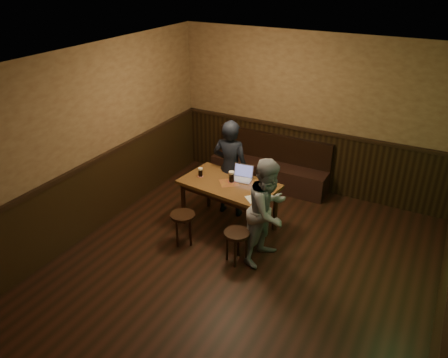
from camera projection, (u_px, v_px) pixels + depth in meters
room at (242, 193)px, 5.50m from camera, size 5.04×6.04×2.84m
bench at (270, 169)px, 8.16m from camera, size 2.20×0.50×0.95m
pub_table at (229, 189)px, 6.70m from camera, size 1.54×0.99×0.79m
stool_left at (183, 220)px, 6.44m from camera, size 0.42×0.42×0.50m
stool_right at (237, 238)px, 6.03m from camera, size 0.45×0.45×0.49m
pint_left at (200, 172)px, 6.82m from camera, size 0.09×0.09×0.15m
pint_mid at (232, 177)px, 6.65m from camera, size 0.11×0.11×0.18m
pint_right at (257, 190)px, 6.29m from camera, size 0.11×0.11×0.17m
laptop at (242, 176)px, 6.75m from camera, size 0.34×0.28×0.22m
menu at (252, 199)px, 6.21m from camera, size 0.26×0.26×0.00m
person_suit at (230, 168)px, 7.02m from camera, size 0.62×0.44×1.64m
person_grey at (268, 211)px, 5.94m from camera, size 0.71×0.84×1.54m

